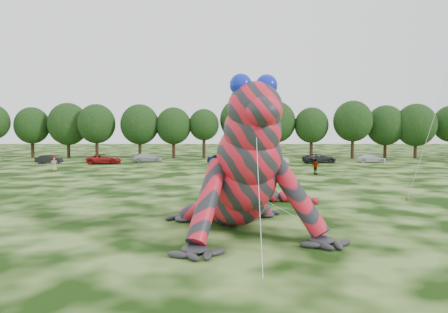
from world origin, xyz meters
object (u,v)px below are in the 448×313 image
at_px(car_6, 319,158).
at_px(car_7, 371,158).
at_px(tree_8, 174,133).
at_px(tree_5, 68,130).
at_px(tree_11, 276,130).
at_px(spectator_3, 316,167).
at_px(car_3, 148,158).
at_px(car_2, 104,159).
at_px(spectator_5, 251,184).
at_px(tree_15, 416,131).
at_px(spectator_4, 54,164).
at_px(tree_6, 97,131).
at_px(tree_7, 140,131).
at_px(car_1, 49,159).
at_px(tree_9, 204,134).
at_px(tree_10, 240,128).
at_px(inflatable_gecko, 232,153).
at_px(tree_14, 385,132).
at_px(spectator_2, 269,169).
at_px(tree_13, 353,130).
at_px(car_4, 220,159).
at_px(car_5, 276,159).
at_px(tree_12, 311,133).
at_px(tree_4, 32,132).

distance_m(car_6, car_7, 8.31).
relative_size(tree_8, car_6, 1.74).
xyz_separation_m(tree_5, tree_11, (36.91, -0.24, 0.14)).
bearing_deg(spectator_3, car_3, 16.71).
distance_m(car_2, spectator_5, 35.72).
height_order(tree_15, spectator_4, tree_15).
distance_m(tree_6, car_3, 13.03).
distance_m(tree_7, car_1, 16.09).
height_order(tree_8, tree_9, tree_8).
bearing_deg(tree_5, tree_10, 0.27).
relative_size(inflatable_gecko, tree_14, 1.75).
height_order(tree_11, car_7, tree_11).
height_order(tree_11, spectator_2, tree_11).
height_order(tree_13, car_6, tree_13).
bearing_deg(car_3, tree_10, -67.83).
height_order(car_4, spectator_2, spectator_2).
height_order(tree_9, car_5, tree_9).
distance_m(car_1, spectator_4, 12.31).
bearing_deg(tree_14, tree_9, -177.57).
xyz_separation_m(car_3, spectator_2, (17.11, -20.16, 0.23)).
height_order(tree_6, spectator_3, tree_6).
bearing_deg(tree_8, tree_13, 0.26).
distance_m(tree_15, car_1, 61.59).
bearing_deg(tree_12, car_1, -165.36).
relative_size(car_3, spectator_5, 2.63).
xyz_separation_m(tree_6, car_7, (45.04, -8.39, -4.10)).
relative_size(tree_8, spectator_3, 4.91).
bearing_deg(car_2, tree_6, 17.86).
relative_size(tree_4, tree_7, 0.96).
xyz_separation_m(tree_12, car_4, (-15.98, -10.57, -3.80)).
bearing_deg(tree_9, tree_8, -176.11).
xyz_separation_m(tree_10, car_4, (-3.37, -11.41, -4.56)).
bearing_deg(inflatable_gecko, tree_7, 92.16).
height_order(car_7, spectator_4, spectator_4).
height_order(tree_7, car_3, tree_7).
distance_m(tree_6, car_4, 23.94).
bearing_deg(tree_10, spectator_4, -136.54).
distance_m(tree_13, spectator_5, 45.68).
bearing_deg(inflatable_gecko, tree_6, 99.59).
bearing_deg(tree_7, spectator_4, -107.78).
distance_m(tree_10, spectator_4, 33.74).
relative_size(tree_11, car_5, 2.63).
bearing_deg(tree_5, tree_12, -0.93).
bearing_deg(car_3, spectator_3, -137.48).
distance_m(tree_4, tree_12, 49.66).
bearing_deg(car_1, car_3, -80.63).
distance_m(tree_11, tree_15, 24.69).
distance_m(tree_7, tree_13, 37.21).
height_order(inflatable_gecko, car_5, inflatable_gecko).
height_order(tree_15, car_3, tree_15).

